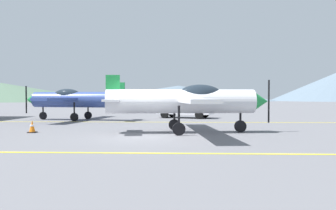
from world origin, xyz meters
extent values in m
plane|color=slate|center=(0.00, 0.00, 0.00)|extent=(400.00, 400.00, 0.00)
cube|color=yellow|center=(0.00, -4.43, 0.01)|extent=(80.00, 0.16, 0.01)
cube|color=yellow|center=(0.00, 7.88, 0.01)|extent=(80.00, 0.16, 0.01)
cylinder|color=silver|center=(1.56, 1.39, 1.49)|extent=(7.06, 1.89, 1.13)
cone|color=#1E8C3F|center=(5.39, 1.81, 1.49)|extent=(0.82, 1.03, 0.96)
cube|color=black|center=(5.80, 1.85, 1.49)|extent=(0.05, 0.13, 2.05)
ellipsoid|color=#1E2833|center=(2.48, 1.49, 1.83)|extent=(2.14, 1.14, 0.92)
cube|color=silver|center=(1.97, 1.43, 1.54)|extent=(2.11, 9.11, 0.16)
cube|color=silver|center=(-1.60, 1.04, 1.54)|extent=(1.01, 2.73, 0.10)
cube|color=#1E8C3F|center=(-1.60, 1.04, 2.11)|extent=(0.66, 0.19, 1.23)
cylinder|color=black|center=(4.42, 1.70, 0.80)|extent=(0.10, 0.10, 1.03)
cylinder|color=black|center=(4.42, 1.70, 0.29)|extent=(0.59, 0.19, 0.58)
cylinder|color=black|center=(1.48, 0.24, 0.80)|extent=(0.10, 0.10, 1.03)
cylinder|color=black|center=(1.48, 0.24, 0.29)|extent=(0.59, 0.19, 0.58)
cylinder|color=black|center=(1.23, 2.49, 0.80)|extent=(0.10, 0.10, 1.03)
cylinder|color=black|center=(1.23, 2.49, 0.29)|extent=(0.59, 0.19, 0.58)
cylinder|color=#33478C|center=(-5.90, 9.71, 1.49)|extent=(7.07, 2.17, 1.13)
cone|color=#1E8C3F|center=(-9.71, 10.29, 1.49)|extent=(0.86, 1.06, 0.96)
cube|color=black|center=(-10.12, 10.35, 1.49)|extent=(0.06, 0.13, 2.05)
ellipsoid|color=#1E2833|center=(-6.82, 9.85, 1.83)|extent=(2.17, 1.22, 0.92)
cube|color=#33478C|center=(-6.31, 9.77, 1.54)|extent=(2.49, 9.10, 0.16)
cube|color=#33478C|center=(-2.76, 9.22, 1.54)|extent=(1.12, 2.75, 0.10)
cube|color=#1E8C3F|center=(-2.76, 9.22, 2.11)|extent=(0.66, 0.22, 1.23)
cylinder|color=black|center=(-8.75, 10.14, 0.80)|extent=(0.10, 0.10, 1.03)
cylinder|color=black|center=(-8.75, 10.14, 0.29)|extent=(0.59, 0.21, 0.58)
cylinder|color=black|center=(-5.53, 10.79, 0.80)|extent=(0.10, 0.10, 1.03)
cylinder|color=black|center=(-5.53, 10.79, 0.29)|extent=(0.59, 0.21, 0.58)
cylinder|color=black|center=(-5.87, 8.56, 0.80)|extent=(0.10, 0.10, 1.03)
cylinder|color=black|center=(-5.87, 8.56, 0.29)|extent=(0.59, 0.21, 0.58)
cube|color=white|center=(1.88, 12.47, 0.70)|extent=(4.65, 3.06, 0.75)
cube|color=black|center=(2.03, 12.42, 1.35)|extent=(2.78, 2.26, 0.55)
cylinder|color=black|center=(0.82, 13.77, 0.32)|extent=(0.68, 0.41, 0.64)
cylinder|color=black|center=(0.25, 12.06, 0.32)|extent=(0.68, 0.41, 0.64)
cylinder|color=black|center=(3.52, 12.88, 0.32)|extent=(0.68, 0.41, 0.64)
cylinder|color=black|center=(2.95, 11.17, 0.32)|extent=(0.68, 0.41, 0.64)
cube|color=black|center=(-5.49, 1.14, 0.02)|extent=(0.36, 0.36, 0.04)
cone|color=orange|center=(-5.49, 1.14, 0.32)|extent=(0.29, 0.29, 0.55)
cylinder|color=white|center=(-5.49, 1.14, 0.34)|extent=(0.20, 0.20, 0.08)
cone|color=#4C6651|center=(-71.04, 117.90, 3.62)|extent=(87.08, 87.08, 7.23)
cone|color=slate|center=(0.21, 129.67, 3.21)|extent=(82.35, 82.35, 6.42)
camera|label=1|loc=(1.60, -14.46, 1.71)|focal=35.87mm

